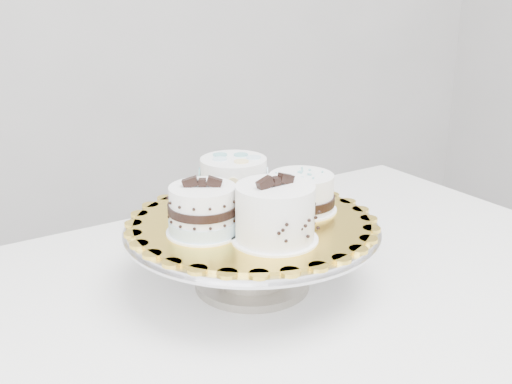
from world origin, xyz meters
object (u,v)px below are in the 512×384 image
cake_swirl (275,214)px  cake_ribbon (302,193)px  table (264,345)px  cake_banded (203,212)px  cake_stand (252,243)px  cake_dots (234,181)px  cake_board (252,222)px

cake_swirl → cake_ribbon: bearing=33.3°
table → cake_banded: size_ratio=10.42×
cake_banded → cake_stand: bearing=34.1°
cake_dots → cake_swirl: bearing=-78.3°
table → cake_ribbon: 0.24m
cake_banded → cake_board: bearing=34.1°
table → cake_banded: bearing=142.1°
cake_banded → cake_dots: bearing=70.5°
cake_stand → cake_swirl: 0.11m
cake_stand → cake_ribbon: size_ratio=3.05×
table → cake_swirl: cake_swirl is taller
cake_board → cake_swirl: 0.09m
table → cake_stand: bearing=74.8°
cake_board → cake_dots: size_ratio=2.71×
cake_stand → cake_ribbon: 0.11m
cake_swirl → cake_dots: size_ratio=0.93×
cake_board → cake_swirl: cake_swirl is taller
cake_board → cake_ribbon: 0.09m
cake_stand → table: bearing=-101.1°
cake_stand → cake_banded: size_ratio=3.00×
cake_stand → cake_dots: (0.01, 0.07, 0.08)m
cake_board → cake_ribbon: cake_ribbon is taller
cake_board → cake_swirl: size_ratio=2.91×
cake_dots → cake_banded: bearing=-120.3°
cake_banded → cake_ribbon: 0.17m
table → cake_ribbon: size_ratio=10.59×
table → cake_dots: bearing=77.9°
cake_swirl → cake_ribbon: cake_swirl is taller
cake_swirl → cake_dots: 0.15m
cake_banded → cake_dots: (0.09, 0.08, 0.01)m
cake_banded → table: bearing=-5.9°
cake_ribbon → cake_dots: bearing=156.8°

